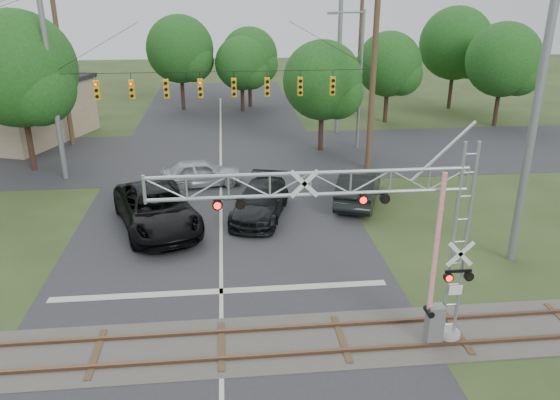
{
  "coord_description": "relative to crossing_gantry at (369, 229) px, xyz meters",
  "views": [
    {
      "loc": [
        0.39,
        -13.0,
        11.0
      ],
      "look_at": [
        2.5,
        7.5,
        2.94
      ],
      "focal_mm": 35.0,
      "sensor_mm": 36.0,
      "label": 1
    }
  ],
  "objects": [
    {
      "name": "treeline",
      "position": [
        -6.33,
        32.01,
        1.41
      ],
      "size": [
        54.43,
        26.0,
        9.91
      ],
      "color": "#322017",
      "rests_on": "ground"
    },
    {
      "name": "road_cross",
      "position": [
        -4.6,
        22.36,
        -4.2
      ],
      "size": [
        90.0,
        12.0,
        0.02
      ],
      "primitive_type": "cube",
      "color": "#2B2B2E",
      "rests_on": "ground"
    },
    {
      "name": "ground",
      "position": [
        -4.6,
        -1.64,
        -4.21
      ],
      "size": [
        160.0,
        160.0,
        0.0
      ],
      "primitive_type": "plane",
      "color": "#2A3B1B",
      "rests_on": "ground"
    },
    {
      "name": "car_dark",
      "position": [
        -2.58,
        11.16,
        -3.38
      ],
      "size": [
        3.76,
        6.12,
        1.66
      ],
      "primitive_type": "imported",
      "rotation": [
        0.0,
        0.0,
        -0.27
      ],
      "color": "black",
      "rests_on": "ground"
    },
    {
      "name": "suv_dark",
      "position": [
        2.89,
        12.62,
        -3.3
      ],
      "size": [
        3.74,
        5.83,
        1.81
      ],
      "primitive_type": "imported",
      "rotation": [
        0.0,
        0.0,
        2.78
      ],
      "color": "black",
      "rests_on": "ground"
    },
    {
      "name": "railroad_track",
      "position": [
        -4.6,
        0.36,
        -4.18
      ],
      "size": [
        90.0,
        3.2,
        0.17
      ],
      "color": "#45413C",
      "rests_on": "ground"
    },
    {
      "name": "road_main",
      "position": [
        -4.6,
        8.36,
        -4.2
      ],
      "size": [
        14.0,
        90.0,
        0.02
      ],
      "primitive_type": "cube",
      "color": "#2B2B2E",
      "rests_on": "ground"
    },
    {
      "name": "streetlight",
      "position": [
        5.13,
        23.15,
        1.18
      ],
      "size": [
        2.57,
        0.27,
        9.65
      ],
      "color": "gray",
      "rests_on": "ground"
    },
    {
      "name": "pickup_black",
      "position": [
        -7.66,
        10.25,
        -3.22
      ],
      "size": [
        5.31,
        7.79,
        1.98
      ],
      "primitive_type": "imported",
      "rotation": [
        0.0,
        0.0,
        0.31
      ],
      "color": "black",
      "rests_on": "ground"
    },
    {
      "name": "crossing_gantry",
      "position": [
        0.0,
        0.0,
        0.0
      ],
      "size": [
        9.97,
        0.87,
        6.82
      ],
      "color": "gray",
      "rests_on": "ground"
    },
    {
      "name": "sedan_silver",
      "position": [
        -5.73,
        16.16,
        -3.4
      ],
      "size": [
        5.0,
        2.65,
        1.62
      ],
      "primitive_type": "imported",
      "rotation": [
        0.0,
        0.0,
        1.73
      ],
      "color": "#9EA1A6",
      "rests_on": "ground"
    },
    {
      "name": "traffic_signal_span",
      "position": [
        -3.75,
        18.36,
        1.46
      ],
      "size": [
        19.34,
        0.36,
        11.5
      ],
      "color": "gray",
      "rests_on": "ground"
    },
    {
      "name": "utility_poles",
      "position": [
        -1.85,
        21.45,
        1.7
      ],
      "size": [
        26.36,
        30.76,
        12.35
      ],
      "color": "#483621",
      "rests_on": "ground"
    }
  ]
}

